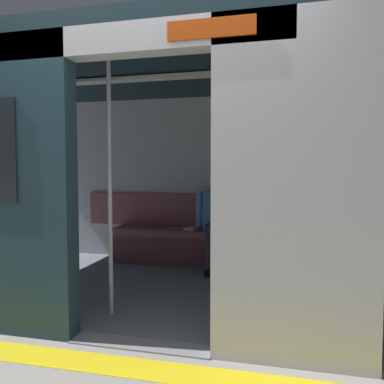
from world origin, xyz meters
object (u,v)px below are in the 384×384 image
(book, at_px, (192,228))
(grab_pole_far, at_px, (219,187))
(person_seated, at_px, (218,214))
(grab_pole_door, at_px, (110,187))
(train_car, at_px, (178,139))
(handbag, at_px, (250,225))
(bench_seat, at_px, (206,239))

(book, relative_size, grab_pole_far, 0.10)
(book, bearing_deg, person_seated, -172.91)
(person_seated, height_order, grab_pole_door, grab_pole_door)
(train_car, xyz_separation_m, grab_pole_far, (-0.53, 0.66, -0.45))
(handbag, height_order, grab_pole_far, grab_pole_far)
(train_car, bearing_deg, bench_seat, -93.89)
(train_car, xyz_separation_m, grab_pole_door, (0.38, 0.76, -0.45))
(person_seated, xyz_separation_m, book, (0.35, -0.07, -0.21))
(person_seated, xyz_separation_m, handbag, (-0.39, -0.08, -0.13))
(handbag, xyz_separation_m, book, (0.74, 0.01, -0.07))
(person_seated, xyz_separation_m, grab_pole_far, (-0.29, 1.67, 0.42))
(handbag, distance_m, grab_pole_far, 1.83)
(grab_pole_door, distance_m, grab_pole_far, 0.91)
(handbag, distance_m, grab_pole_door, 2.17)
(train_car, height_order, handbag, train_car)
(train_car, xyz_separation_m, bench_seat, (-0.07, -1.06, -1.19))
(bench_seat, height_order, book, book)
(handbag, bearing_deg, book, 0.70)
(person_seated, relative_size, grab_pole_far, 0.54)
(bench_seat, xyz_separation_m, handbag, (-0.55, -0.03, 0.19))
(person_seated, bearing_deg, handbag, -168.94)
(handbag, xyz_separation_m, grab_pole_far, (0.10, 1.74, 0.55))
(handbag, bearing_deg, train_car, 60.04)
(grab_pole_far, bearing_deg, book, -69.83)
(bench_seat, xyz_separation_m, person_seated, (-0.16, 0.05, 0.33))
(train_car, height_order, book, train_car)
(person_seated, distance_m, grab_pole_door, 1.92)
(book, bearing_deg, grab_pole_door, 99.82)
(bench_seat, relative_size, person_seated, 2.12)
(bench_seat, xyz_separation_m, grab_pole_door, (0.45, 1.82, 0.74))
(train_car, bearing_deg, handbag, -119.96)
(train_car, distance_m, person_seated, 1.35)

